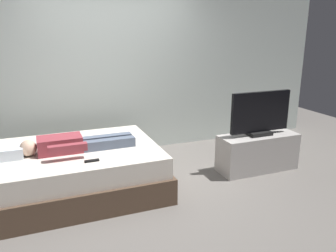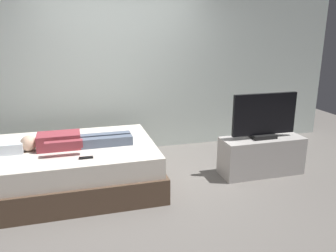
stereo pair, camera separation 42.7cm
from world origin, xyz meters
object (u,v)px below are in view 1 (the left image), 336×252
object	(u,v)px
bed	(71,171)
tv	(260,114)
remote	(92,161)
tv_stand	(257,152)
person	(72,144)

from	to	relation	value
bed	tv	bearing A→B (deg)	-5.54
remote	tv_stand	bearing A→B (deg)	6.00
remote	tv_stand	size ratio (longest dim) A/B	0.14
bed	remote	world-z (taller)	remote
person	tv	size ratio (longest dim) A/B	1.43
person	remote	xyz separation A→B (m)	(0.15, -0.40, -0.07)
bed	remote	distance (m)	0.58
bed	tv_stand	distance (m)	2.46
bed	remote	bearing A→B (deg)	-69.29
bed	person	xyz separation A→B (m)	(0.03, -0.07, 0.36)
person	remote	distance (m)	0.44
person	tv_stand	bearing A→B (deg)	-3.93
remote	tv	bearing A→B (deg)	6.00
bed	tv	xyz separation A→B (m)	(2.45, -0.24, 0.52)
bed	remote	size ratio (longest dim) A/B	13.88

